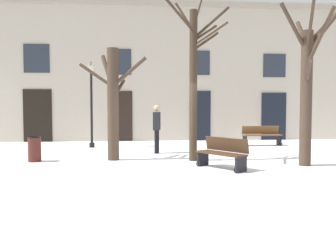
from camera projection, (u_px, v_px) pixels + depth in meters
name	position (u px, v px, depth m)	size (l,w,h in m)	color
ground_plane	(173.00, 165.00, 11.19)	(31.52, 31.52, 0.00)	white
building_facade	(157.00, 70.00, 18.85)	(19.70, 0.60, 7.02)	#BCB29E
tree_left_of_center	(308.00, 85.00, 10.99)	(2.19, 1.87, 4.87)	#423326
tree_center	(194.00, 76.00, 12.02)	(2.28, 2.37, 5.46)	#382B1E
tree_foreground	(113.00, 99.00, 12.22)	(2.22, 1.45, 3.63)	#423326
streetlamp	(91.00, 95.00, 15.80)	(0.30, 0.30, 3.59)	black
litter_bin	(35.00, 149.00, 11.92)	(0.43, 0.43, 0.80)	#4C1E19
bench_by_litter_bin	(222.00, 153.00, 10.59)	(1.30, 1.58, 0.88)	#3D2819
bench_facing_shops	(262.00, 135.00, 16.65)	(1.74, 0.55, 0.87)	brown
person_near_bench	(157.00, 126.00, 13.95)	(0.31, 0.42, 1.80)	black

